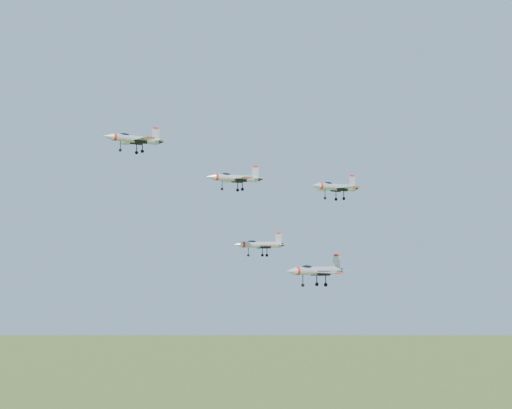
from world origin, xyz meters
TOP-DOWN VIEW (x-y plane):
  - jet_lead at (-17.29, 10.99)m, footprint 12.37×10.15m
  - jet_left_high at (-5.37, -3.91)m, footprint 11.01×9.27m
  - jet_right_high at (4.36, -19.11)m, footprint 10.64×8.75m
  - jet_left_low at (5.05, 2.22)m, footprint 10.94×9.22m
  - jet_right_low at (8.12, -10.08)m, footprint 13.66×11.27m

SIDE VIEW (x-z plane):
  - jet_right_low at x=8.12m, z-range 112.89..116.54m
  - jet_left_low at x=5.05m, z-range 117.95..120.89m
  - jet_right_high at x=4.36m, z-range 127.46..130.31m
  - jet_left_high at x=-5.37m, z-range 129.54..132.49m
  - jet_lead at x=-17.29m, z-range 136.96..140.28m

